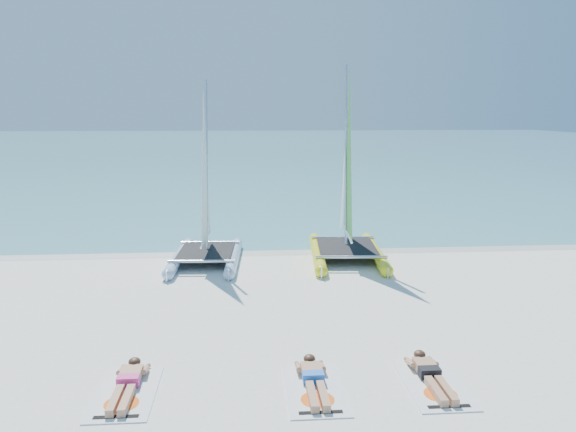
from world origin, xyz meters
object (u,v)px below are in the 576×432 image
Objects in this scene: sunbather_a at (128,382)px; towel_a at (126,394)px; catamaran_yellow at (346,194)px; catamaran_blue at (205,207)px; towel_b at (315,390)px; sunbather_c at (430,374)px; towel_c at (434,385)px; sunbather_b at (314,379)px.

towel_a is at bearing -90.00° from sunbather_a.
catamaran_yellow reaches higher than towel_a.
catamaran_blue is 8.58m from towel_a.
sunbather_a is 0.93× the size of towel_b.
sunbather_a is at bearing -117.05° from catamaran_yellow.
sunbather_c is (4.44, -8.27, -1.62)m from catamaran_blue.
sunbather_c is at bearing 90.00° from towel_c.
catamaran_yellow is 10.54m from towel_a.
catamaran_yellow is 3.46× the size of towel_a.
towel_b is (3.18, -0.12, 0.00)m from towel_a.
catamaran_blue is at bearing -169.07° from catamaran_yellow.
sunbather_a and sunbather_b have the same top height.
catamaran_yellow is 8.98m from sunbather_c.
towel_a and towel_c have the same top height.
towel_b and towel_c have the same top height.
towel_c is 1.07× the size of sunbather_c.
towel_a is 5.26m from towel_c.
catamaran_blue is 9.71m from towel_c.
catamaran_yellow reaches higher than sunbather_b.
sunbather_c is (5.26, -0.10, 0.00)m from sunbather_a.
sunbather_c reaches higher than towel_b.
sunbather_b is 0.93× the size of towel_c.
sunbather_a is 3.20m from towel_b.
sunbather_b reaches higher than towel_b.
catamaran_blue is 9.52m from sunbather_c.
sunbather_a is at bearing -92.72° from catamaran_blue.
sunbather_c is (2.08, 0.02, 0.00)m from sunbather_b.
catamaran_blue reaches higher than towel_b.
towel_c is (-0.06, -8.97, -2.01)m from catamaran_yellow.
catamaran_yellow is 9.46m from towel_b.
towel_c is at bearing -4.75° from sunbather_b.
catamaran_blue reaches higher than sunbather_a.
catamaran_yellow reaches higher than catamaran_blue.
sunbather_b is at bearing -179.47° from sunbather_c.
towel_a is at bearing 177.87° from towel_b.
sunbather_a and sunbather_c have the same top height.
catamaran_blue is at bearing 118.25° from sunbather_c.
sunbather_c is at bearing 5.81° from towel_b.
sunbather_b is (3.18, 0.07, 0.11)m from towel_a.
towel_b is 0.22m from sunbather_b.
catamaran_yellow is 3.71× the size of sunbather_a.
catamaran_blue is 3.15× the size of towel_c.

